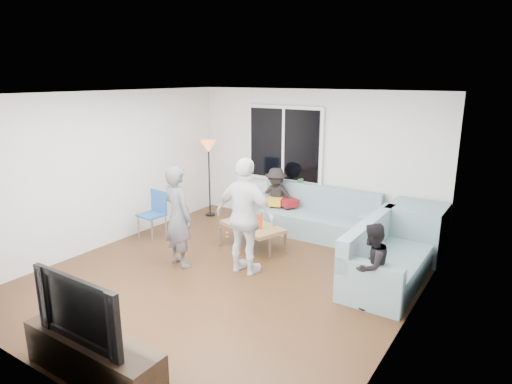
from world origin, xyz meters
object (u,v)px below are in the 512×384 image
Objects in this scene: sofa_right_section at (391,253)px; side_chair at (151,216)px; coffee_table at (252,236)px; floor_lamp at (209,179)px; player_left at (178,217)px; player_right at (246,217)px; tv_console at (93,357)px; spectator_right at (371,266)px; spectator_back at (276,197)px; sofa_back_section at (314,212)px; television at (88,306)px.

sofa_right_section is 4.12m from side_chair.
floor_lamp is at bearing 149.76° from coffee_table.
player_right is at bearing -147.18° from player_left.
floor_lamp reaches higher than tv_console.
spectator_back is (-2.57, 2.05, 0.02)m from spectator_right.
floor_lamp is (-2.32, -0.13, 0.36)m from sofa_back_section.
player_right is 2.17m from spectator_back.
spectator_right is at bearing -48.99° from sofa_back_section.
spectator_back is at bearing -70.36° from player_right.
player_right is 2.76m from television.
spectator_right is (0.00, -0.87, 0.13)m from sofa_right_section.
player_left reaches higher than tv_console.
sofa_back_section is 2.06m from player_right.
player_left is 1.36× the size of spectator_back.
side_chair is at bearing -142.83° from spectator_back.
floor_lamp is 1.37× the size of television.
spectator_right is (4.07, -1.89, -0.23)m from floor_lamp.
sofa_right_section is 1.82× the size of coffee_table.
side_chair is (-4.07, -0.62, 0.01)m from sofa_right_section.
tv_console is (2.31, -4.64, -0.56)m from floor_lamp.
television is at bearing 128.51° from player_left.
spectator_back reaches higher than side_chair.
coffee_table is at bearing 99.07° from television.
television reaches higher than sofa_right_section.
player_right is (-0.12, -2.01, 0.44)m from sofa_back_section.
player_left is (1.20, -2.22, -0.00)m from floor_lamp.
player_right is 1.51× the size of television.
spectator_back reaches higher than sofa_back_section.
spectator_right is (2.87, 0.34, -0.22)m from player_left.
television is (0.00, 0.00, 0.55)m from tv_console.
player_right reaches higher than spectator_back.
television is (2.31, -3.00, 0.34)m from side_chair.
player_left reaches higher than spectator_right.
sofa_right_section is 1.74× the size of spectator_back.
sofa_right_section is at bearing -154.62° from player_right.
player_left is 1.41× the size of spectator_right.
spectator_back is at bearing -113.56° from spectator_right.
spectator_right is at bearing 57.41° from tv_console.
spectator_back is 0.72× the size of tv_console.
floor_lamp reaches higher than television.
coffee_table is at bearing -117.21° from sofa_back_section.
floor_lamp is 1.00× the size of player_left.
coffee_table is at bearing -30.24° from floor_lamp.
spectator_back is at bearing 6.16° from floor_lamp.
coffee_table is 0.99× the size of spectator_right.
coffee_table is 0.96× the size of television.
side_chair reaches higher than tv_console.
player_right reaches higher than spectator_right.
sofa_back_section is 1.30m from coffee_table.
tv_console is 0.55m from television.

